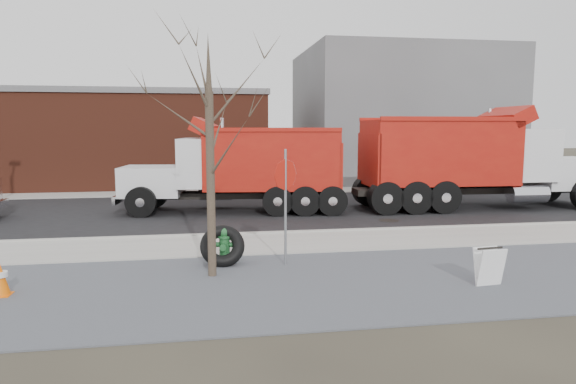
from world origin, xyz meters
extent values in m
plane|color=#383328|center=(0.00, 0.00, 0.00)|extent=(120.00, 120.00, 0.00)
cube|color=slate|center=(0.00, -3.50, 0.01)|extent=(60.00, 5.00, 0.03)
cube|color=#9E9B93|center=(0.00, 0.25, 0.03)|extent=(60.00, 2.50, 0.06)
cube|color=#9E9B93|center=(0.00, 1.55, 0.06)|extent=(60.00, 0.15, 0.11)
cube|color=black|center=(0.00, 6.30, 0.01)|extent=(60.00, 9.40, 0.02)
cube|color=#9E9B93|center=(0.00, 12.00, 0.03)|extent=(60.00, 2.00, 0.06)
cube|color=slate|center=(9.00, 18.00, 4.00)|extent=(12.00, 10.00, 8.00)
cube|color=maroon|center=(-10.00, 17.00, 2.50)|extent=(20.00, 8.00, 5.00)
cube|color=slate|center=(-10.00, 17.00, 5.15)|extent=(20.20, 8.20, 0.30)
cylinder|color=#382D23|center=(-3.20, -2.60, 2.00)|extent=(0.18, 0.18, 4.00)
cone|color=#382D23|center=(-3.20, -2.60, 4.60)|extent=(0.14, 0.14, 1.20)
cylinder|color=#2C7637|center=(-2.88, -1.51, 0.03)|extent=(0.48, 0.48, 0.07)
cylinder|color=#2C7637|center=(-2.88, -1.51, 0.36)|extent=(0.25, 0.25, 0.65)
cylinder|color=#2C7637|center=(-2.88, -1.51, 0.65)|extent=(0.33, 0.33, 0.05)
sphere|color=#2C7637|center=(-2.88, -1.51, 0.76)|extent=(0.26, 0.26, 0.26)
cylinder|color=#2C7637|center=(-2.88, -1.51, 0.87)|extent=(0.05, 0.05, 0.07)
cylinder|color=#2C7637|center=(-3.07, -1.47, 0.46)|extent=(0.15, 0.14, 0.12)
cylinder|color=#2C7637|center=(-2.70, -1.55, 0.46)|extent=(0.15, 0.14, 0.12)
cylinder|color=#2C7637|center=(-2.92, -1.69, 0.44)|extent=(0.19, 0.16, 0.16)
torus|color=black|center=(-2.94, -1.68, 0.46)|extent=(1.08, 0.85, 1.04)
cylinder|color=gray|center=(-1.47, -1.95, 1.38)|extent=(0.06, 0.06, 2.76)
cylinder|color=#B6180D|center=(-1.47, -1.95, 2.17)|extent=(0.61, 0.48, 0.75)
cube|color=white|center=(2.40, -4.31, 0.42)|extent=(0.59, 0.25, 0.78)
cube|color=white|center=(2.38, -4.14, 0.42)|extent=(0.59, 0.25, 0.78)
cube|color=black|center=(2.39, -4.23, 0.81)|extent=(0.57, 0.10, 0.04)
cube|color=#FF6908|center=(-7.26, -3.29, 0.02)|extent=(0.37, 0.37, 0.04)
cone|color=#FF6908|center=(-7.26, -3.29, 0.37)|extent=(0.35, 0.35, 0.69)
cylinder|color=white|center=(-7.26, -3.29, 0.44)|extent=(0.29, 0.29, 0.10)
cube|color=black|center=(7.32, 5.47, 0.74)|extent=(9.72, 1.22, 0.25)
cube|color=silver|center=(11.33, 5.38, 1.38)|extent=(2.55, 2.27, 1.25)
cube|color=silver|center=(9.43, 5.42, 2.18)|extent=(1.88, 2.65, 2.04)
cube|color=black|center=(10.18, 5.41, 2.74)|extent=(0.10, 2.27, 0.91)
cube|color=#A31A0E|center=(5.84, 5.51, 2.29)|extent=(5.74, 2.86, 2.50)
cylinder|color=silver|center=(8.60, 6.52, 2.69)|extent=(0.16, 0.16, 2.72)
cylinder|color=black|center=(11.55, 6.60, 0.64)|extent=(1.26, 0.37, 1.25)
cylinder|color=black|center=(4.51, 6.63, 0.64)|extent=(1.26, 0.37, 1.25)
cylinder|color=black|center=(4.46, 4.45, 0.64)|extent=(1.26, 0.37, 1.25)
cube|color=black|center=(-2.08, 5.98, 0.67)|extent=(8.28, 1.82, 0.22)
cube|color=silver|center=(-5.29, 6.35, 1.23)|extent=(2.43, 2.21, 1.11)
cube|color=silver|center=(-6.36, 6.48, 1.23)|extent=(0.26, 1.76, 1.01)
cube|color=silver|center=(-3.41, 6.14, 1.93)|extent=(1.87, 2.49, 1.81)
cube|color=black|center=(-4.15, 6.22, 2.44)|extent=(0.28, 2.01, 0.81)
cube|color=#A31A0E|center=(-0.78, 5.83, 2.04)|extent=(5.28, 2.98, 2.22)
cylinder|color=silver|center=(-2.67, 5.09, 2.39)|extent=(0.16, 0.16, 2.42)
cylinder|color=black|center=(-5.62, 5.30, 0.57)|extent=(1.14, 0.43, 1.11)
cylinder|color=black|center=(-5.37, 7.46, 0.57)|extent=(1.14, 0.43, 1.11)
cylinder|color=black|center=(0.31, 4.73, 0.57)|extent=(1.14, 0.43, 1.11)
cylinder|color=black|center=(0.53, 6.65, 0.57)|extent=(1.14, 0.43, 1.11)
camera|label=1|loc=(-3.33, -13.64, 3.25)|focal=32.00mm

